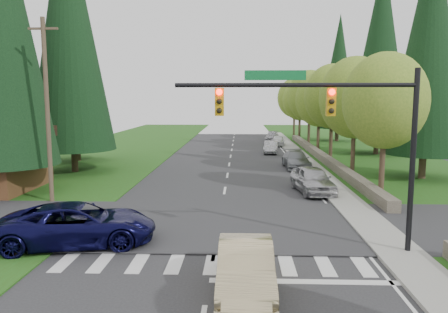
# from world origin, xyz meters

# --- Properties ---
(ground) EXTENTS (120.00, 120.00, 0.00)m
(ground) POSITION_xyz_m (0.00, 0.00, 0.00)
(ground) COLOR #28282B
(ground) RESTS_ON ground
(grass_east) EXTENTS (14.00, 110.00, 0.06)m
(grass_east) POSITION_xyz_m (13.00, 20.00, 0.03)
(grass_east) COLOR #264C14
(grass_east) RESTS_ON ground
(grass_west) EXTENTS (14.00, 110.00, 0.06)m
(grass_west) POSITION_xyz_m (-13.00, 20.00, 0.03)
(grass_west) COLOR #264C14
(grass_west) RESTS_ON ground
(cross_street) EXTENTS (120.00, 8.00, 0.10)m
(cross_street) POSITION_xyz_m (0.00, 8.00, 0.00)
(cross_street) COLOR #28282B
(cross_street) RESTS_ON ground
(sidewalk_east) EXTENTS (1.80, 80.00, 0.13)m
(sidewalk_east) POSITION_xyz_m (6.90, 22.00, 0.07)
(sidewalk_east) COLOR gray
(sidewalk_east) RESTS_ON ground
(curb_east) EXTENTS (0.20, 80.00, 0.13)m
(curb_east) POSITION_xyz_m (6.05, 22.00, 0.07)
(curb_east) COLOR gray
(curb_east) RESTS_ON ground
(stone_wall_north) EXTENTS (0.70, 40.00, 0.70)m
(stone_wall_north) POSITION_xyz_m (8.60, 30.00, 0.35)
(stone_wall_north) COLOR #4C4438
(stone_wall_north) RESTS_ON ground
(traffic_signal) EXTENTS (8.70, 0.37, 6.80)m
(traffic_signal) POSITION_xyz_m (4.37, 4.50, 4.98)
(traffic_signal) COLOR black
(traffic_signal) RESTS_ON ground
(utility_pole) EXTENTS (1.60, 0.24, 10.00)m
(utility_pole) POSITION_xyz_m (-9.50, 12.00, 5.14)
(utility_pole) COLOR #473828
(utility_pole) RESTS_ON ground
(decid_tree_0) EXTENTS (4.80, 4.80, 8.37)m
(decid_tree_0) POSITION_xyz_m (9.20, 14.00, 5.60)
(decid_tree_0) COLOR #38281C
(decid_tree_0) RESTS_ON ground
(decid_tree_1) EXTENTS (5.20, 5.20, 8.80)m
(decid_tree_1) POSITION_xyz_m (9.30, 21.00, 5.80)
(decid_tree_1) COLOR #38281C
(decid_tree_1) RESTS_ON ground
(decid_tree_2) EXTENTS (5.00, 5.00, 8.82)m
(decid_tree_2) POSITION_xyz_m (9.10, 28.00, 5.93)
(decid_tree_2) COLOR #38281C
(decid_tree_2) RESTS_ON ground
(decid_tree_3) EXTENTS (5.00, 5.00, 8.55)m
(decid_tree_3) POSITION_xyz_m (9.20, 35.00, 5.66)
(decid_tree_3) COLOR #38281C
(decid_tree_3) RESTS_ON ground
(decid_tree_4) EXTENTS (5.40, 5.40, 9.18)m
(decid_tree_4) POSITION_xyz_m (9.30, 42.00, 6.06)
(decid_tree_4) COLOR #38281C
(decid_tree_4) RESTS_ON ground
(decid_tree_5) EXTENTS (4.80, 4.80, 8.30)m
(decid_tree_5) POSITION_xyz_m (9.10, 49.00, 5.53)
(decid_tree_5) COLOR #38281C
(decid_tree_5) RESTS_ON ground
(decid_tree_6) EXTENTS (5.20, 5.20, 8.86)m
(decid_tree_6) POSITION_xyz_m (9.20, 56.00, 5.86)
(decid_tree_6) COLOR #38281C
(decid_tree_6) RESTS_ON ground
(conifer_w_c) EXTENTS (6.46, 6.46, 20.80)m
(conifer_w_c) POSITION_xyz_m (-12.00, 22.00, 11.29)
(conifer_w_c) COLOR #38281C
(conifer_w_c) RESTS_ON ground
(conifer_w_e) EXTENTS (5.78, 5.78, 18.80)m
(conifer_w_e) POSITION_xyz_m (-14.00, 28.00, 10.29)
(conifer_w_e) COLOR #38281C
(conifer_w_e) RESTS_ON ground
(conifer_e_a) EXTENTS (5.44, 5.44, 17.80)m
(conifer_e_a) POSITION_xyz_m (14.00, 20.00, 9.79)
(conifer_e_a) COLOR #38281C
(conifer_e_a) RESTS_ON ground
(conifer_e_b) EXTENTS (6.12, 6.12, 19.80)m
(conifer_e_b) POSITION_xyz_m (15.00, 34.00, 10.79)
(conifer_e_b) COLOR #38281C
(conifer_e_b) RESTS_ON ground
(conifer_e_c) EXTENTS (5.10, 5.10, 16.80)m
(conifer_e_c) POSITION_xyz_m (14.00, 48.00, 9.29)
(conifer_e_c) COLOR #38281C
(conifer_e_c) RESTS_ON ground
(sedan_champagne) EXTENTS (1.62, 4.63, 1.52)m
(sedan_champagne) POSITION_xyz_m (1.14, 0.96, 0.76)
(sedan_champagne) COLOR beige
(sedan_champagne) RESTS_ON ground
(suv_navy) EXTENTS (6.43, 3.95, 1.66)m
(suv_navy) POSITION_xyz_m (-5.37, 5.00, 0.83)
(suv_navy) COLOR #0B0A35
(suv_navy) RESTS_ON ground
(parked_car_a) EXTENTS (2.53, 4.97, 1.62)m
(parked_car_a) POSITION_xyz_m (5.39, 15.09, 0.81)
(parked_car_a) COLOR #ABAAAF
(parked_car_a) RESTS_ON ground
(parked_car_b) EXTENTS (2.13, 4.90, 1.41)m
(parked_car_b) POSITION_xyz_m (5.60, 24.60, 0.70)
(parked_car_b) COLOR gray
(parked_car_b) RESTS_ON ground
(parked_car_c) EXTENTS (1.80, 4.04, 1.29)m
(parked_car_c) POSITION_xyz_m (4.20, 34.65, 0.64)
(parked_car_c) COLOR #AAAAAF
(parked_car_c) RESTS_ON ground
(parked_car_d) EXTENTS (1.86, 3.91, 1.29)m
(parked_car_d) POSITION_xyz_m (5.60, 41.94, 0.65)
(parked_car_d) COLOR white
(parked_car_d) RESTS_ON ground
(parked_car_e) EXTENTS (2.28, 4.45, 1.24)m
(parked_car_e) POSITION_xyz_m (5.32, 48.39, 0.62)
(parked_car_e) COLOR #9D9CA1
(parked_car_e) RESTS_ON ground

